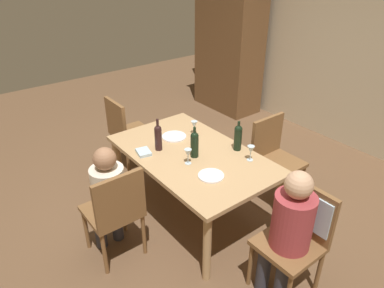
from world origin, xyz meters
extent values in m
plane|color=brown|center=(0.00, 0.00, 0.00)|extent=(10.00, 10.00, 0.00)
cube|color=beige|center=(0.00, 2.70, 1.35)|extent=(6.40, 0.12, 2.70)
cube|color=brown|center=(-1.93, 2.25, 1.05)|extent=(1.10, 0.56, 2.10)
cube|color=tan|center=(0.00, 0.00, 0.71)|extent=(1.65, 1.00, 0.04)
cylinder|color=tan|center=(-0.76, -0.43, 0.34)|extent=(0.07, 0.07, 0.69)
cylinder|color=tan|center=(0.76, -0.43, 0.34)|extent=(0.07, 0.07, 0.69)
cylinder|color=tan|center=(-0.76, 0.43, 0.34)|extent=(0.07, 0.07, 0.69)
cylinder|color=tan|center=(0.76, 0.43, 0.34)|extent=(0.07, 0.07, 0.69)
cylinder|color=brown|center=(1.02, -0.19, 0.22)|extent=(0.04, 0.04, 0.44)
cylinder|color=brown|center=(1.40, 0.19, 0.22)|extent=(0.04, 0.04, 0.44)
cylinder|color=brown|center=(1.02, 0.19, 0.22)|extent=(0.04, 0.04, 0.44)
cube|color=brown|center=(1.21, 0.00, 0.46)|extent=(0.44, 0.44, 0.04)
cube|color=brown|center=(1.21, 0.20, 0.70)|extent=(0.44, 0.04, 0.44)
cube|color=#ADC6D6|center=(1.21, 0.20, 0.72)|extent=(0.40, 0.07, 0.31)
cylinder|color=brown|center=(-0.19, -1.07, 0.22)|extent=(0.04, 0.04, 0.44)
cylinder|color=brown|center=(-0.19, -0.69, 0.22)|extent=(0.04, 0.04, 0.44)
cylinder|color=brown|center=(0.19, -1.07, 0.22)|extent=(0.04, 0.04, 0.44)
cylinder|color=brown|center=(0.19, -0.69, 0.22)|extent=(0.04, 0.04, 0.44)
cube|color=brown|center=(0.00, -0.88, 0.46)|extent=(0.44, 0.44, 0.04)
cube|color=brown|center=(0.20, -0.88, 0.70)|extent=(0.04, 0.44, 0.44)
cylinder|color=brown|center=(-1.40, 0.19, 0.22)|extent=(0.04, 0.04, 0.44)
cylinder|color=brown|center=(-1.02, 0.19, 0.22)|extent=(0.04, 0.04, 0.44)
cylinder|color=brown|center=(-1.40, -0.19, 0.22)|extent=(0.04, 0.04, 0.44)
cylinder|color=brown|center=(-1.02, -0.19, 0.22)|extent=(0.04, 0.04, 0.44)
cube|color=brown|center=(-1.21, 0.00, 0.46)|extent=(0.44, 0.44, 0.04)
cube|color=brown|center=(-1.21, -0.20, 0.70)|extent=(0.44, 0.04, 0.44)
cylinder|color=brown|center=(0.56, 1.07, 0.22)|extent=(0.04, 0.04, 0.44)
cylinder|color=brown|center=(0.56, 0.69, 0.22)|extent=(0.04, 0.04, 0.44)
cylinder|color=brown|center=(0.18, 1.07, 0.22)|extent=(0.04, 0.04, 0.44)
cylinder|color=brown|center=(0.18, 0.69, 0.22)|extent=(0.04, 0.04, 0.44)
cube|color=brown|center=(0.37, 0.88, 0.46)|extent=(0.44, 0.44, 0.04)
cube|color=brown|center=(0.17, 0.88, 0.70)|extent=(0.04, 0.44, 0.44)
cylinder|color=#33333D|center=(1.30, -0.14, 0.23)|extent=(0.11, 0.11, 0.46)
cylinder|color=#33333D|center=(1.11, -0.14, 0.23)|extent=(0.11, 0.11, 0.46)
cylinder|color=#9E383D|center=(1.21, 0.00, 0.69)|extent=(0.30, 0.30, 0.47)
sphere|color=tan|center=(1.21, 0.00, 1.03)|extent=(0.20, 0.20, 0.20)
cylinder|color=#33333D|center=(-0.13, -0.97, 0.23)|extent=(0.10, 0.10, 0.46)
cylinder|color=#33333D|center=(-0.13, -0.80, 0.23)|extent=(0.10, 0.10, 0.46)
cylinder|color=beige|center=(0.00, -0.88, 0.68)|extent=(0.28, 0.28, 0.43)
sphere|color=#996B4C|center=(0.00, -0.88, 0.99)|extent=(0.19, 0.19, 0.19)
cylinder|color=black|center=(-0.26, -0.21, 0.83)|extent=(0.07, 0.07, 0.21)
sphere|color=black|center=(-0.26, -0.21, 0.95)|extent=(0.07, 0.07, 0.07)
cylinder|color=black|center=(-0.26, -0.21, 1.00)|extent=(0.03, 0.03, 0.10)
cylinder|color=black|center=(0.06, -0.02, 0.83)|extent=(0.08, 0.08, 0.20)
sphere|color=black|center=(0.06, -0.02, 0.94)|extent=(0.08, 0.08, 0.08)
cylinder|color=black|center=(0.06, -0.02, 0.99)|extent=(0.03, 0.03, 0.08)
cylinder|color=black|center=(0.21, 0.40, 0.83)|extent=(0.08, 0.08, 0.21)
sphere|color=black|center=(0.21, 0.40, 0.95)|extent=(0.08, 0.08, 0.08)
cylinder|color=black|center=(0.21, 0.40, 0.99)|extent=(0.03, 0.03, 0.07)
cylinder|color=silver|center=(0.13, -0.14, 0.73)|extent=(0.06, 0.06, 0.00)
cylinder|color=silver|center=(0.13, -0.14, 0.76)|extent=(0.01, 0.01, 0.07)
cone|color=silver|center=(0.13, -0.14, 0.84)|extent=(0.07, 0.07, 0.07)
cylinder|color=silver|center=(0.43, 0.35, 0.73)|extent=(0.06, 0.06, 0.00)
cylinder|color=silver|center=(0.43, 0.35, 0.76)|extent=(0.01, 0.01, 0.07)
cone|color=silver|center=(0.43, 0.35, 0.84)|extent=(0.07, 0.07, 0.07)
cylinder|color=silver|center=(-0.31, 0.27, 0.73)|extent=(0.06, 0.06, 0.00)
cylinder|color=silver|center=(-0.31, 0.27, 0.76)|extent=(0.01, 0.01, 0.07)
cone|color=silver|center=(-0.31, 0.27, 0.84)|extent=(0.07, 0.07, 0.07)
cylinder|color=white|center=(0.42, -0.11, 0.73)|extent=(0.23, 0.23, 0.01)
cylinder|color=white|center=(-0.38, 0.06, 0.73)|extent=(0.25, 0.25, 0.01)
cube|color=#ADC6D6|center=(-0.28, -0.37, 0.74)|extent=(0.18, 0.15, 0.03)
camera|label=1|loc=(2.35, -1.81, 2.46)|focal=33.35mm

